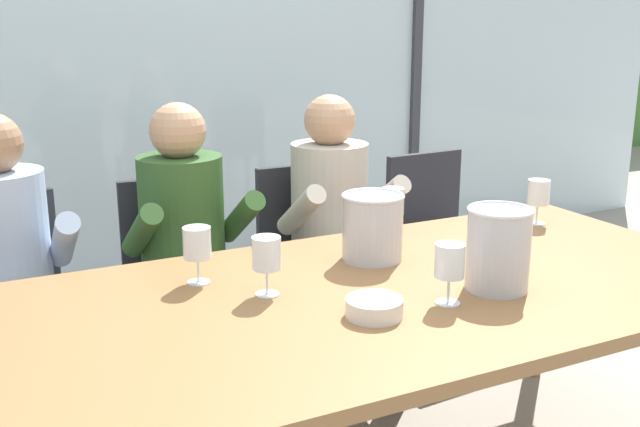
# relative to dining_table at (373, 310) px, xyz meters

# --- Properties ---
(ground) EXTENTS (14.00, 14.00, 0.00)m
(ground) POSITION_rel_dining_table_xyz_m (0.00, 1.00, -0.67)
(ground) COLOR #9E9384
(window_glass_panel) EXTENTS (7.59, 0.03, 2.60)m
(window_glass_panel) POSITION_rel_dining_table_xyz_m (0.00, 2.38, 0.63)
(window_glass_panel) COLOR silver
(window_glass_panel) RESTS_ON ground
(window_mullion_right) EXTENTS (0.06, 0.06, 2.60)m
(window_mullion_right) POSITION_rel_dining_table_xyz_m (1.71, 2.36, 0.63)
(window_mullion_right) COLOR #38383D
(window_mullion_right) RESTS_ON ground
(hillside_vineyard) EXTENTS (13.59, 2.40, 1.93)m
(hillside_vineyard) POSITION_rel_dining_table_xyz_m (0.00, 5.60, 0.30)
(hillside_vineyard) COLOR #477A38
(hillside_vineyard) RESTS_ON ground
(dining_table) EXTENTS (2.39, 1.13, 0.73)m
(dining_table) POSITION_rel_dining_table_xyz_m (0.00, 0.00, 0.00)
(dining_table) COLOR olive
(dining_table) RESTS_ON ground
(chair_near_curtain) EXTENTS (0.48, 0.48, 0.88)m
(chair_near_curtain) POSITION_rel_dining_table_xyz_m (-0.94, 1.00, -0.15)
(chair_near_curtain) COLOR #232328
(chair_near_curtain) RESTS_ON ground
(chair_left_of_center) EXTENTS (0.48, 0.48, 0.88)m
(chair_left_of_center) POSITION_rel_dining_table_xyz_m (-0.30, 0.99, -0.15)
(chair_left_of_center) COLOR #232328
(chair_left_of_center) RESTS_ON ground
(chair_center) EXTENTS (0.45, 0.45, 0.88)m
(chair_center) POSITION_rel_dining_table_xyz_m (0.29, 1.00, -0.15)
(chair_center) COLOR #232328
(chair_center) RESTS_ON ground
(chair_right_of_center) EXTENTS (0.47, 0.47, 0.88)m
(chair_right_of_center) POSITION_rel_dining_table_xyz_m (0.94, 1.01, -0.15)
(chair_right_of_center) COLOR #232328
(chair_right_of_center) RESTS_ON ground
(person_pale_blue_shirt) EXTENTS (0.46, 0.61, 1.20)m
(person_pale_blue_shirt) POSITION_rel_dining_table_xyz_m (-0.94, 0.84, 0.02)
(person_pale_blue_shirt) COLOR #9EB2D1
(person_pale_blue_shirt) RESTS_ON ground
(person_olive_shirt) EXTENTS (0.47, 0.62, 1.20)m
(person_olive_shirt) POSITION_rel_dining_table_xyz_m (-0.30, 0.84, 0.02)
(person_olive_shirt) COLOR #2D5123
(person_olive_shirt) RESTS_ON ground
(person_beige_jumper) EXTENTS (0.46, 0.61, 1.20)m
(person_beige_jumper) POSITION_rel_dining_table_xyz_m (0.33, 0.84, 0.02)
(person_beige_jumper) COLOR #B7AD9E
(person_beige_jumper) RESTS_ON ground
(ice_bucket_primary) EXTENTS (0.21, 0.21, 0.22)m
(ice_bucket_primary) POSITION_rel_dining_table_xyz_m (0.14, 0.25, 0.17)
(ice_bucket_primary) COLOR #B7B7BC
(ice_bucket_primary) RESTS_ON dining_table
(ice_bucket_secondary) EXTENTS (0.19, 0.19, 0.25)m
(ice_bucket_secondary) POSITION_rel_dining_table_xyz_m (0.33, -0.15, 0.19)
(ice_bucket_secondary) COLOR #B7B7BC
(ice_bucket_secondary) RESTS_ON dining_table
(tasting_bowl) EXTENTS (0.16, 0.16, 0.05)m
(tasting_bowl) POSITION_rel_dining_table_xyz_m (-0.10, -0.17, 0.09)
(tasting_bowl) COLOR silver
(tasting_bowl) RESTS_ON dining_table
(wine_glass_by_left_taster) EXTENTS (0.08, 0.08, 0.17)m
(wine_glass_by_left_taster) POSITION_rel_dining_table_xyz_m (-0.29, 0.11, 0.18)
(wine_glass_by_left_taster) COLOR silver
(wine_glass_by_left_taster) RESTS_ON dining_table
(wine_glass_near_bucket) EXTENTS (0.08, 0.08, 0.17)m
(wine_glass_near_bucket) POSITION_rel_dining_table_xyz_m (-0.44, 0.29, 0.18)
(wine_glass_near_bucket) COLOR silver
(wine_glass_near_bucket) RESTS_ON dining_table
(wine_glass_center_pour) EXTENTS (0.08, 0.08, 0.17)m
(wine_glass_center_pour) POSITION_rel_dining_table_xyz_m (0.93, 0.34, 0.18)
(wine_glass_center_pour) COLOR silver
(wine_glass_center_pour) RESTS_ON dining_table
(wine_glass_by_right_taster) EXTENTS (0.08, 0.08, 0.17)m
(wine_glass_by_right_taster) POSITION_rel_dining_table_xyz_m (0.36, 0.47, 0.18)
(wine_glass_by_right_taster) COLOR silver
(wine_glass_by_right_taster) RESTS_ON dining_table
(wine_glass_spare_empty) EXTENTS (0.08, 0.08, 0.17)m
(wine_glass_spare_empty) POSITION_rel_dining_table_xyz_m (0.13, -0.18, 0.18)
(wine_glass_spare_empty) COLOR silver
(wine_glass_spare_empty) RESTS_ON dining_table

